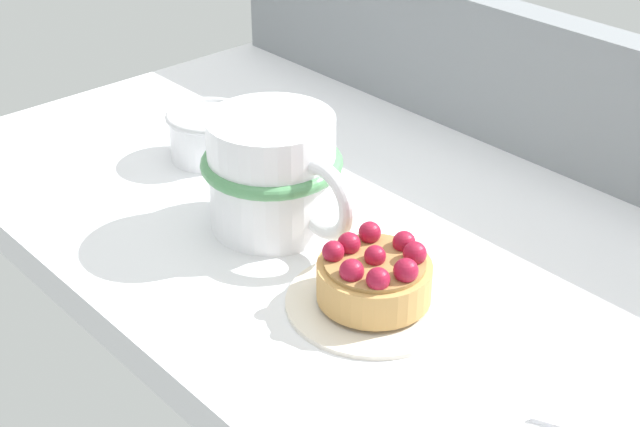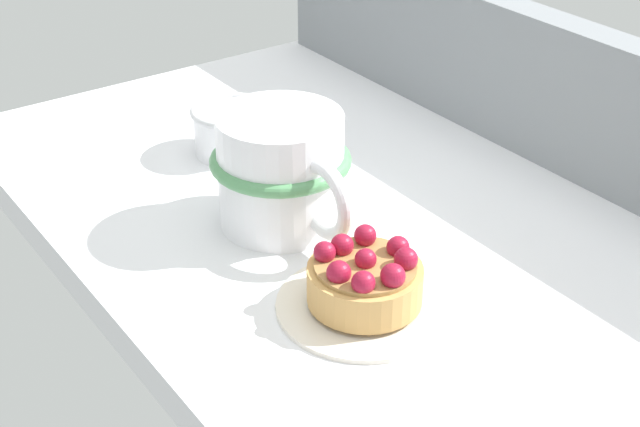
{
  "view_description": "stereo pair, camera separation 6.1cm",
  "coord_description": "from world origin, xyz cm",
  "px_view_note": "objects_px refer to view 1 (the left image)",
  "views": [
    {
      "loc": [
        35.22,
        -41.17,
        35.03
      ],
      "look_at": [
        -3.99,
        -5.85,
        3.81
      ],
      "focal_mm": 51.49,
      "sensor_mm": 36.0,
      "label": 1
    },
    {
      "loc": [
        39.05,
        -36.39,
        35.03
      ],
      "look_at": [
        -3.99,
        -5.85,
        3.81
      ],
      "focal_mm": 51.49,
      "sensor_mm": 36.0,
      "label": 2
    }
  ],
  "objects_px": {
    "raspberry_tart": "(375,275)",
    "coffee_mug": "(274,172)",
    "dessert_plate": "(373,300)",
    "sugar_bowl": "(208,133)"
  },
  "relations": [
    {
      "from": "raspberry_tart",
      "to": "dessert_plate",
      "type": "bearing_deg",
      "value": -167.92
    },
    {
      "from": "raspberry_tart",
      "to": "coffee_mug",
      "type": "distance_m",
      "value": 0.12
    },
    {
      "from": "coffee_mug",
      "to": "sugar_bowl",
      "type": "relative_size",
      "value": 1.97
    },
    {
      "from": "dessert_plate",
      "to": "sugar_bowl",
      "type": "height_order",
      "value": "sugar_bowl"
    },
    {
      "from": "coffee_mug",
      "to": "sugar_bowl",
      "type": "bearing_deg",
      "value": 166.68
    },
    {
      "from": "dessert_plate",
      "to": "coffee_mug",
      "type": "bearing_deg",
      "value": 172.2
    },
    {
      "from": "dessert_plate",
      "to": "raspberry_tart",
      "type": "distance_m",
      "value": 0.02
    },
    {
      "from": "dessert_plate",
      "to": "sugar_bowl",
      "type": "bearing_deg",
      "value": 169.37
    },
    {
      "from": "raspberry_tart",
      "to": "sugar_bowl",
      "type": "distance_m",
      "value": 0.24
    },
    {
      "from": "raspberry_tart",
      "to": "coffee_mug",
      "type": "height_order",
      "value": "coffee_mug"
    }
  ]
}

